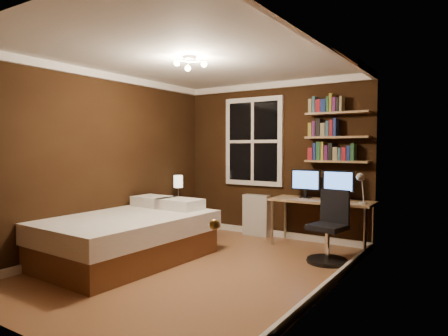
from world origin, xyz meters
The scene contains 24 objects.
floor centered at (0.00, 0.00, 0.00)m, with size 4.20×4.20×0.00m, color #98633D.
wall_back centered at (0.00, 2.10, 1.25)m, with size 3.20×0.04×2.50m, color black.
wall_left centered at (-1.60, 0.00, 1.25)m, with size 0.04×4.20×2.50m, color black.
wall_right centered at (1.60, 0.00, 1.25)m, with size 0.04×4.20×2.50m, color black.
ceiling centered at (0.00, 0.00, 2.50)m, with size 3.20×4.20×0.02m, color white.
window centered at (-0.35, 2.06, 1.55)m, with size 1.06×0.06×1.46m, color white.
door centered at (1.59, -1.55, 1.02)m, with size 0.03×0.82×2.05m, color black, non-canonical shape.
door_knob centered at (1.55, -1.85, 1.00)m, with size 0.06×0.06×0.06m, color #BB9744.
ceiling_fixture centered at (0.00, -0.10, 2.40)m, with size 0.44×0.44×0.18m, color beige, non-canonical shape.
bookshelf_lower centered at (1.08, 1.98, 1.25)m, with size 0.92×0.22×0.03m, color #A1794E.
books_row_lower centered at (1.08, 1.98, 1.38)m, with size 0.66×0.16×0.23m, color maroon, non-canonical shape.
bookshelf_middle centered at (1.08, 1.98, 1.60)m, with size 0.92×0.22×0.03m, color #A1794E.
books_row_middle centered at (1.08, 1.98, 1.73)m, with size 0.42×0.16×0.23m, color navy, non-canonical shape.
bookshelf_upper centered at (1.08, 1.98, 1.95)m, with size 0.92×0.22×0.03m, color #A1794E.
books_row_upper centered at (1.08, 1.98, 2.08)m, with size 0.54×0.16×0.23m, color #245531, non-canonical shape.
bed centered at (-0.98, -0.21, 0.31)m, with size 1.62×2.20×0.73m.
nightstand centered at (-1.33, 1.28, 0.28)m, with size 0.45×0.45×0.56m, color brown.
bedside_lamp centered at (-1.33, 1.28, 0.78)m, with size 0.15×0.15×0.43m, color beige, non-canonical shape.
radiator centered at (-0.24, 1.98, 0.34)m, with size 0.45×0.16×0.67m, color beige.
desk centered at (0.92, 1.80, 0.64)m, with size 1.47×0.55×0.70m.
monitor_left centered at (0.64, 1.88, 0.91)m, with size 0.45×0.12×0.43m, color black, non-canonical shape.
monitor_right centered at (1.14, 1.88, 0.91)m, with size 0.45×0.12×0.43m, color black, non-canonical shape.
desk_lamp centered at (1.52, 1.64, 0.92)m, with size 0.14×0.32×0.44m, color silver, non-canonical shape.
office_chair centered at (1.26, 1.14, 0.34)m, with size 0.50×0.50×0.91m.
Camera 1 is at (2.87, -3.77, 1.46)m, focal length 32.00 mm.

